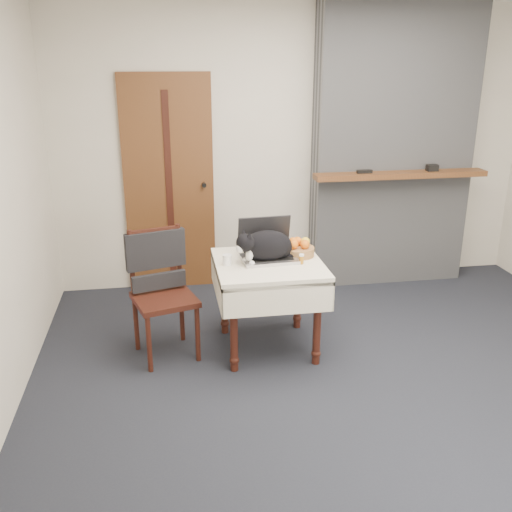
{
  "coord_description": "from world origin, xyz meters",
  "views": [
    {
      "loc": [
        -1.25,
        -3.27,
        2.12
      ],
      "look_at": [
        -0.62,
        0.54,
        0.77
      ],
      "focal_mm": 40.0,
      "sensor_mm": 36.0,
      "label": 1
    }
  ],
  "objects_px": {
    "cat": "(268,246)",
    "cream_jar": "(227,260)",
    "laptop": "(267,248)",
    "fruit_basket": "(299,249)",
    "chair": "(160,275)",
    "pill_bottle": "(301,259)",
    "side_table": "(268,276)",
    "door": "(169,185)"
  },
  "relations": [
    {
      "from": "door",
      "to": "side_table",
      "type": "distance_m",
      "value": 1.6
    },
    {
      "from": "side_table",
      "to": "cat",
      "type": "bearing_deg",
      "value": 90.95
    },
    {
      "from": "cream_jar",
      "to": "laptop",
      "type": "bearing_deg",
      "value": 19.44
    },
    {
      "from": "door",
      "to": "cat",
      "type": "bearing_deg",
      "value": -63.45
    },
    {
      "from": "cat",
      "to": "pill_bottle",
      "type": "distance_m",
      "value": 0.26
    },
    {
      "from": "laptop",
      "to": "chair",
      "type": "relative_size",
      "value": 0.44
    },
    {
      "from": "door",
      "to": "side_table",
      "type": "height_order",
      "value": "door"
    },
    {
      "from": "cat",
      "to": "side_table",
      "type": "bearing_deg",
      "value": -110.88
    },
    {
      "from": "side_table",
      "to": "pill_bottle",
      "type": "relative_size",
      "value": 10.46
    },
    {
      "from": "side_table",
      "to": "laptop",
      "type": "xyz_separation_m",
      "value": [
        0.01,
        0.1,
        0.19
      ]
    },
    {
      "from": "side_table",
      "to": "cat",
      "type": "height_order",
      "value": "cat"
    },
    {
      "from": "cream_jar",
      "to": "cat",
      "type": "bearing_deg",
      "value": 6.92
    },
    {
      "from": "cream_jar",
      "to": "chair",
      "type": "relative_size",
      "value": 0.08
    },
    {
      "from": "cream_jar",
      "to": "fruit_basket",
      "type": "xyz_separation_m",
      "value": [
        0.56,
        0.11,
        0.02
      ]
    },
    {
      "from": "door",
      "to": "cream_jar",
      "type": "height_order",
      "value": "door"
    },
    {
      "from": "side_table",
      "to": "chair",
      "type": "xyz_separation_m",
      "value": [
        -0.79,
        0.1,
        0.02
      ]
    },
    {
      "from": "chair",
      "to": "laptop",
      "type": "bearing_deg",
      "value": -15.99
    },
    {
      "from": "cat",
      "to": "pill_bottle",
      "type": "bearing_deg",
      "value": -46.94
    },
    {
      "from": "fruit_basket",
      "to": "chair",
      "type": "distance_m",
      "value": 1.06
    },
    {
      "from": "laptop",
      "to": "pill_bottle",
      "type": "relative_size",
      "value": 5.62
    },
    {
      "from": "door",
      "to": "side_table",
      "type": "relative_size",
      "value": 2.56
    },
    {
      "from": "fruit_basket",
      "to": "cream_jar",
      "type": "bearing_deg",
      "value": -168.35
    },
    {
      "from": "pill_bottle",
      "to": "laptop",
      "type": "bearing_deg",
      "value": 141.01
    },
    {
      "from": "laptop",
      "to": "cream_jar",
      "type": "height_order",
      "value": "laptop"
    },
    {
      "from": "door",
      "to": "pill_bottle",
      "type": "xyz_separation_m",
      "value": [
        0.91,
        -1.47,
        -0.26
      ]
    },
    {
      "from": "cat",
      "to": "door",
      "type": "bearing_deg",
      "value": 94.72
    },
    {
      "from": "cat",
      "to": "fruit_basket",
      "type": "distance_m",
      "value": 0.27
    },
    {
      "from": "laptop",
      "to": "cat",
      "type": "xyz_separation_m",
      "value": [
        -0.01,
        -0.07,
        0.04
      ]
    },
    {
      "from": "pill_bottle",
      "to": "chair",
      "type": "xyz_separation_m",
      "value": [
        -1.02,
        0.18,
        -0.13
      ]
    },
    {
      "from": "side_table",
      "to": "pill_bottle",
      "type": "bearing_deg",
      "value": -19.37
    },
    {
      "from": "pill_bottle",
      "to": "fruit_basket",
      "type": "relative_size",
      "value": 0.32
    },
    {
      "from": "laptop",
      "to": "side_table",
      "type": "bearing_deg",
      "value": -96.58
    },
    {
      "from": "cat",
      "to": "chair",
      "type": "distance_m",
      "value": 0.82
    },
    {
      "from": "fruit_basket",
      "to": "side_table",
      "type": "bearing_deg",
      "value": -157.36
    },
    {
      "from": "chair",
      "to": "cream_jar",
      "type": "bearing_deg",
      "value": -28.63
    },
    {
      "from": "side_table",
      "to": "cat",
      "type": "distance_m",
      "value": 0.23
    },
    {
      "from": "pill_bottle",
      "to": "side_table",
      "type": "bearing_deg",
      "value": 160.63
    },
    {
      "from": "cat",
      "to": "chair",
      "type": "relative_size",
      "value": 0.59
    },
    {
      "from": "cat",
      "to": "cream_jar",
      "type": "relative_size",
      "value": 7.33
    },
    {
      "from": "laptop",
      "to": "chair",
      "type": "bearing_deg",
      "value": 176.61
    },
    {
      "from": "side_table",
      "to": "laptop",
      "type": "bearing_deg",
      "value": 86.91
    },
    {
      "from": "cream_jar",
      "to": "chair",
      "type": "xyz_separation_m",
      "value": [
        -0.49,
        0.11,
        -0.13
      ]
    }
  ]
}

